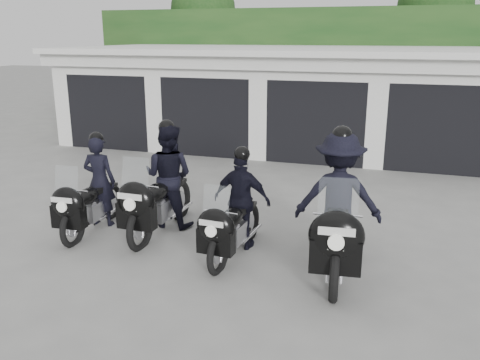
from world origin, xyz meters
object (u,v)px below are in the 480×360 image
(police_bike_b, at_px, (164,184))
(police_bike_d, at_px, (338,207))
(police_bike_a, at_px, (92,192))
(police_bike_c, at_px, (238,208))

(police_bike_b, bearing_deg, police_bike_d, -9.43)
(police_bike_a, relative_size, police_bike_d, 0.82)
(police_bike_b, distance_m, police_bike_c, 1.64)
(police_bike_b, height_order, police_bike_d, police_bike_d)
(police_bike_a, height_order, police_bike_c, police_bike_a)
(police_bike_a, distance_m, police_bike_d, 4.28)
(police_bike_b, height_order, police_bike_c, police_bike_b)
(police_bike_a, xyz_separation_m, police_bike_c, (2.72, -0.11, 0.03))
(police_bike_a, bearing_deg, police_bike_d, -5.30)
(police_bike_c, xyz_separation_m, police_bike_d, (1.55, -0.02, 0.18))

